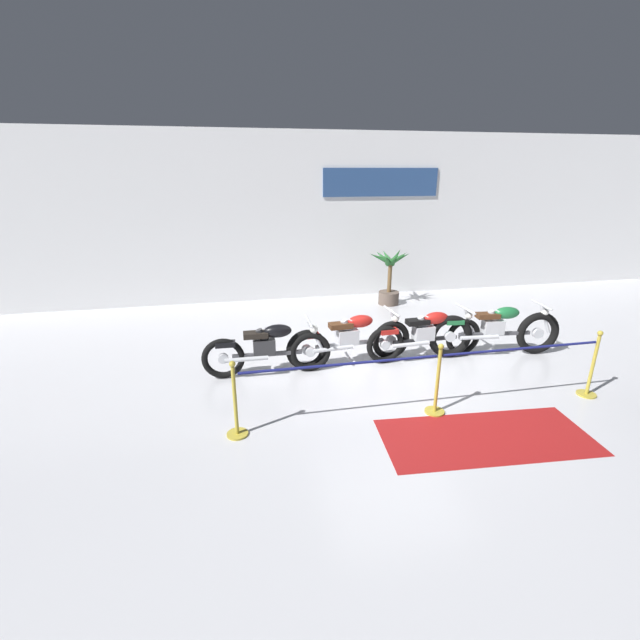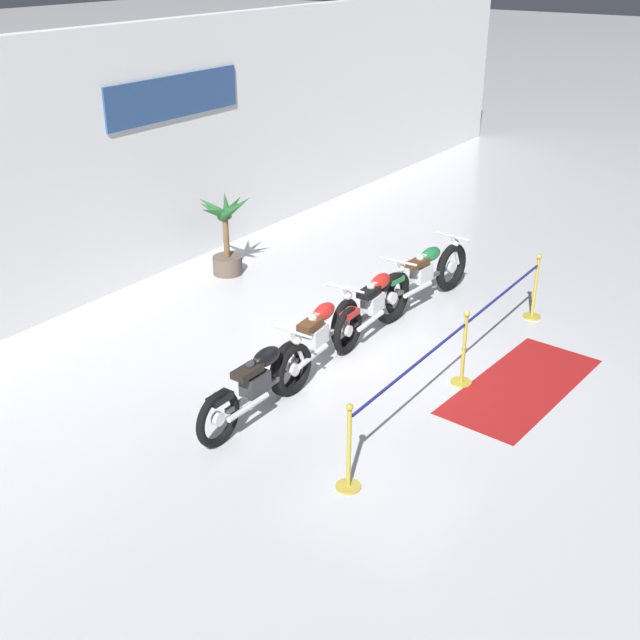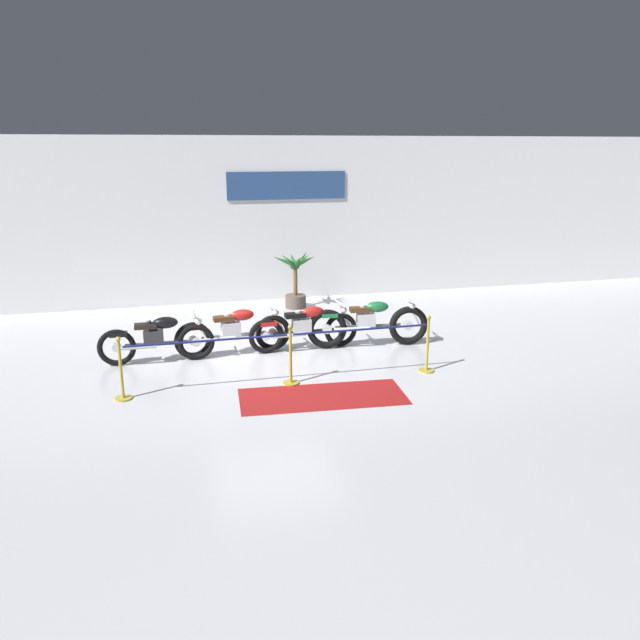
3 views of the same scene
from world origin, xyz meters
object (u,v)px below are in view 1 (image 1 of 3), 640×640
at_px(stanchion_far_left, 351,379).
at_px(stanchion_mid_right, 591,374).
at_px(stanchion_mid_left, 437,390).
at_px(floor_banner, 486,437).
at_px(motorcycle_green_3, 495,331).
at_px(potted_palm_left_of_row, 390,275).
at_px(motorcycle_red_1, 351,339).
at_px(motorcycle_black_0, 268,349).
at_px(motorcycle_red_2, 426,335).

height_order(stanchion_far_left, stanchion_mid_right, same).
bearing_deg(stanchion_mid_left, floor_banner, -60.98).
height_order(stanchion_mid_left, stanchion_mid_right, same).
height_order(motorcycle_green_3, potted_palm_left_of_row, potted_palm_left_of_row).
distance_m(motorcycle_red_1, stanchion_mid_right, 3.73).
height_order(motorcycle_red_1, stanchion_far_left, stanchion_far_left).
distance_m(motorcycle_green_3, stanchion_mid_left, 2.55).
height_order(motorcycle_black_0, stanchion_mid_left, stanchion_mid_left).
height_order(potted_palm_left_of_row, stanchion_mid_right, potted_palm_left_of_row).
relative_size(stanchion_mid_right, floor_banner, 0.39).
distance_m(motorcycle_red_1, floor_banner, 2.79).
distance_m(motorcycle_red_1, stanchion_far_left, 1.89).
relative_size(motorcycle_red_2, potted_palm_left_of_row, 1.52).
height_order(motorcycle_red_1, potted_palm_left_of_row, potted_palm_left_of_row).
distance_m(motorcycle_red_2, potted_palm_left_of_row, 3.41).
xyz_separation_m(potted_palm_left_of_row, stanchion_mid_left, (-1.18, -5.12, -0.40)).
xyz_separation_m(motorcycle_black_0, motorcycle_green_3, (4.15, -0.04, 0.02)).
bearing_deg(potted_palm_left_of_row, motorcycle_green_3, -77.53).
bearing_deg(motorcycle_red_2, floor_banner, -96.04).
relative_size(motorcycle_red_1, potted_palm_left_of_row, 1.56).
bearing_deg(motorcycle_red_1, stanchion_far_left, -105.38).
distance_m(motorcycle_red_1, motorcycle_green_3, 2.70).
bearing_deg(stanchion_far_left, stanchion_mid_right, 0.00).
relative_size(motorcycle_green_3, floor_banner, 0.92).
distance_m(motorcycle_black_0, stanchion_mid_left, 2.77).
bearing_deg(motorcycle_red_1, potted_palm_left_of_row, 59.79).
relative_size(motorcycle_red_2, stanchion_mid_left, 2.12).
distance_m(motorcycle_black_0, stanchion_far_left, 1.94).
height_order(stanchion_far_left, floor_banner, stanchion_far_left).
bearing_deg(stanchion_far_left, motorcycle_red_2, 42.93).
height_order(motorcycle_black_0, floor_banner, motorcycle_black_0).
distance_m(potted_palm_left_of_row, stanchion_mid_right, 5.31).
relative_size(motorcycle_black_0, motorcycle_red_1, 0.93).
xyz_separation_m(stanchion_far_left, floor_banner, (1.63, -0.69, -0.65)).
bearing_deg(motorcycle_red_1, motorcycle_black_0, -174.49).
xyz_separation_m(motorcycle_red_2, floor_banner, (-0.26, -2.45, -0.46)).
height_order(motorcycle_black_0, potted_palm_left_of_row, potted_palm_left_of_row).
height_order(motorcycle_red_2, motorcycle_green_3, motorcycle_green_3).
xyz_separation_m(stanchion_mid_left, stanchion_mid_right, (2.51, 0.00, 0.00)).
height_order(motorcycle_red_1, stanchion_mid_left, stanchion_mid_left).
relative_size(stanchion_mid_left, floor_banner, 0.39).
height_order(potted_palm_left_of_row, stanchion_far_left, potted_palm_left_of_row).
height_order(motorcycle_green_3, stanchion_mid_left, stanchion_mid_left).
height_order(motorcycle_red_2, potted_palm_left_of_row, potted_palm_left_of_row).
distance_m(motorcycle_red_1, potted_palm_left_of_row, 3.83).
height_order(motorcycle_red_1, motorcycle_green_3, motorcycle_green_3).
bearing_deg(potted_palm_left_of_row, stanchion_mid_left, -102.93).
bearing_deg(potted_palm_left_of_row, motorcycle_red_1, -120.21).
bearing_deg(motorcycle_red_2, potted_palm_left_of_row, 81.03).
bearing_deg(motorcycle_red_1, floor_banner, -65.71).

